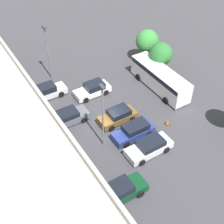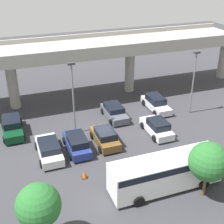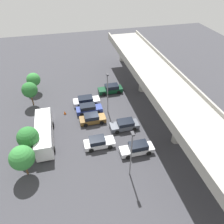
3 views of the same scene
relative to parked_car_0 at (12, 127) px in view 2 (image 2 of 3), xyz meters
The scene contains 15 objects.
ground_plane 9.22m from the parked_car_0, 26.08° to the right, with size 95.73×95.73×0.00m, color #38383D.
highway_overpass 11.63m from the parked_car_0, 37.45° to the left, with size 45.91×7.03×7.36m.
parked_car_0 is the anchor object (origin of this frame).
parked_car_1 6.03m from the parked_car_0, 62.08° to the right, with size 2.17×4.85×1.51m.
parked_car_2 7.58m from the parked_car_0, 44.17° to the right, with size 2.02×4.55×1.60m.
parked_car_3 9.75m from the parked_car_0, 31.77° to the right, with size 2.09×4.31×1.60m.
parked_car_4 11.05m from the parked_car_0, ahead, with size 2.14×4.59×1.51m.
parked_car_5 14.84m from the parked_car_0, 20.26° to the right, with size 2.09×4.47×1.60m.
parked_car_6 16.42m from the parked_car_0, ahead, with size 2.00×4.87×1.67m.
shuttle_bus 16.67m from the parked_car_0, 50.18° to the right, with size 9.01×2.67×2.71m.
lamp_post_near_aisle 20.18m from the parked_car_0, ahead, with size 0.70×0.35×7.31m.
lamp_post_mid_lot 7.38m from the parked_car_0, 18.06° to the right, with size 0.70×0.35×7.53m.
tree_front_centre 15.18m from the parked_car_0, 87.18° to the right, with size 2.77×2.77×4.64m.
tree_front_right 19.69m from the parked_car_0, 48.29° to the right, with size 2.95×2.95×4.61m.
traffic_cone 10.72m from the parked_car_0, 62.23° to the right, with size 0.44×0.44×0.70m.
Camera 2 is at (-8.21, -25.54, 16.62)m, focal length 50.00 mm.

